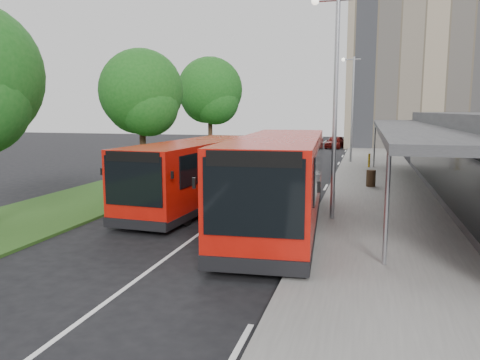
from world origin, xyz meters
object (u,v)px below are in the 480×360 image
object	(u,v)px
litter_bin	(371,178)
car_near	(335,142)
tree_far	(210,94)
bus_second	(195,174)
lamp_post_far	(351,103)
lamp_post_near	(333,94)
bus_main	(279,181)
bollard	(369,160)
car_far	(313,139)
tree_mid	(142,97)

from	to	relation	value
litter_bin	car_near	distance (m)	27.10
tree_far	bus_second	world-z (taller)	tree_far
lamp_post_far	bus_second	distance (m)	19.86
bus_second	lamp_post_near	bearing A→B (deg)	-9.17
bus_main	litter_bin	distance (m)	9.81
litter_bin	tree_far	bearing A→B (deg)	138.88
lamp_post_near	bus_second	world-z (taller)	lamp_post_near
litter_bin	bollard	world-z (taller)	bollard
tree_far	lamp_post_far	world-z (taller)	tree_far
bollard	car_near	distance (m)	18.51
lamp_post_near	car_far	bearing A→B (deg)	97.23
bus_main	litter_bin	world-z (taller)	bus_main
tree_far	car_near	size ratio (longest dim) A/B	2.08
tree_mid	car_near	xyz separation A→B (m)	(9.06, 27.81, -4.19)
tree_mid	car_far	size ratio (longest dim) A/B	2.03
bus_main	car_far	distance (m)	43.08
tree_mid	bus_second	xyz separation A→B (m)	(5.32, -5.76, -3.43)
bus_main	litter_bin	size ratio (longest dim) A/B	13.30
bollard	car_near	xyz separation A→B (m)	(-3.53, 18.17, 0.06)
bus_main	tree_far	bearing A→B (deg)	110.89
lamp_post_far	car_near	xyz separation A→B (m)	(-2.07, 14.87, -4.03)
lamp_post_far	bus_main	size ratio (longest dim) A/B	0.69
tree_far	car_near	xyz separation A→B (m)	(9.06, 15.81, -4.73)
bus_second	litter_bin	bearing A→B (deg)	45.81
lamp_post_far	bus_main	bearing A→B (deg)	-94.59
tree_mid	bollard	world-z (taller)	tree_mid
tree_mid	bus_second	size ratio (longest dim) A/B	0.75
tree_mid	lamp_post_near	distance (m)	13.18
litter_bin	car_far	size ratio (longest dim) A/B	0.23
tree_far	bus_second	bearing A→B (deg)	-73.33
bollard	car_far	world-z (taller)	car_far
bus_second	car_far	distance (m)	40.44
bus_main	bus_second	distance (m)	4.81
bus_second	car_far	world-z (taller)	bus_second
tree_far	litter_bin	world-z (taller)	tree_far
litter_bin	lamp_post_near	bearing A→B (deg)	-100.80
tree_far	bus_second	xyz separation A→B (m)	(5.32, -17.76, -3.97)
lamp_post_near	bus_main	size ratio (longest dim) A/B	0.69
lamp_post_near	bus_main	world-z (taller)	lamp_post_near
bus_second	litter_bin	world-z (taller)	bus_second
lamp_post_near	car_far	world-z (taller)	lamp_post_near
tree_far	bus_main	xyz separation A→B (m)	(9.43, -20.25, -3.76)
lamp_post_near	car_near	xyz separation A→B (m)	(-2.07, 34.87, -4.03)
tree_mid	car_near	distance (m)	29.55
bollard	car_far	size ratio (longest dim) A/B	0.26
litter_bin	car_far	bearing A→B (deg)	101.44
bollard	car_far	bearing A→B (deg)	105.10
litter_bin	car_near	world-z (taller)	car_near
bus_second	bollard	distance (m)	17.05
lamp_post_far	bollard	xyz separation A→B (m)	(1.46, -3.30, -4.08)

